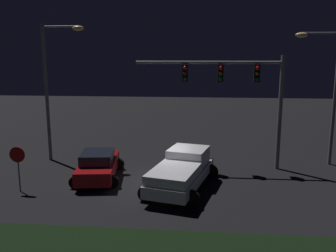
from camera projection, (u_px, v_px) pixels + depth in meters
The scene contains 7 objects.
ground_plane at pixel (164, 181), 18.57m from camera, with size 80.00×80.00×0.00m, color black.
pickup_truck at pixel (183, 169), 17.39m from camera, with size 3.74×5.72×1.80m.
car_sedan at pixel (98, 165), 18.85m from camera, with size 2.87×4.60×1.51m.
traffic_signal_gantry at pixel (237, 84), 19.95m from camera, with size 8.32×0.56×6.50m.
street_lamp_left at pixel (54, 77), 21.44m from camera, with size 2.61×0.44×8.31m.
street_lamp_right at pixel (327, 82), 20.64m from camera, with size 2.60×0.44×7.89m.
stop_sign at pixel (18, 160), 16.84m from camera, with size 0.76×0.08×2.23m.
Camera 1 is at (1.85, -17.59, 6.37)m, focal length 37.92 mm.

